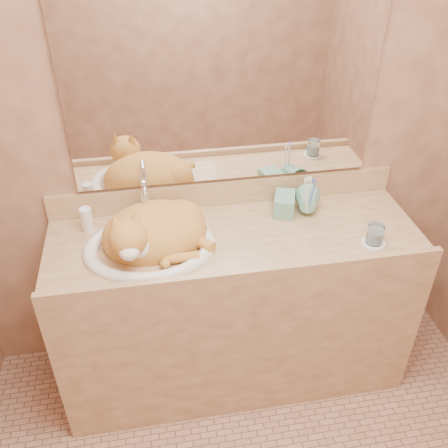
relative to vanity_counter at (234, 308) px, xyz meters
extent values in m
cube|color=brown|center=(0.00, 0.28, 0.82)|extent=(2.40, 0.02, 2.50)
cube|color=white|center=(0.00, 0.26, 0.97)|extent=(1.30, 0.02, 0.80)
imported|color=#65A28B|center=(0.23, 0.08, 0.53)|extent=(0.12, 0.12, 0.20)
imported|color=#65A28B|center=(0.34, 0.08, 0.48)|extent=(0.15, 0.15, 0.11)
cylinder|color=white|center=(0.56, -0.15, 0.43)|extent=(0.10, 0.10, 0.01)
cylinder|color=silver|center=(0.56, -0.15, 0.48)|extent=(0.07, 0.07, 0.08)
cylinder|color=white|center=(-0.62, 0.15, 0.48)|extent=(0.05, 0.05, 0.12)
camera|label=1|loc=(-0.34, -1.68, 1.70)|focal=40.00mm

